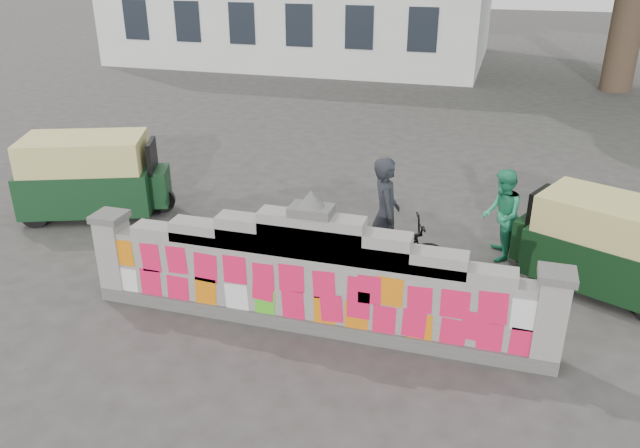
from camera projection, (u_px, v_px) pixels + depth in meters
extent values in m
plane|color=#383533|center=(312.00, 326.00, 8.61)|extent=(100.00, 100.00, 0.00)
cube|color=#4C4C49|center=(312.00, 320.00, 8.56)|extent=(6.40, 0.42, 0.20)
cube|color=gray|center=(312.00, 289.00, 8.36)|extent=(6.40, 0.32, 1.00)
cube|color=gray|center=(312.00, 251.00, 8.13)|extent=(5.20, 0.32, 0.14)
cube|color=gray|center=(311.00, 246.00, 8.10)|extent=(4.00, 0.32, 0.28)
cube|color=gray|center=(311.00, 240.00, 8.07)|extent=(2.60, 0.32, 0.44)
cube|color=gray|center=(311.00, 235.00, 8.04)|extent=(1.40, 0.32, 0.58)
cube|color=#4C4C49|center=(311.00, 210.00, 7.90)|extent=(0.55, 0.36, 0.12)
cone|color=#4C4C49|center=(311.00, 199.00, 7.83)|extent=(0.36, 0.36, 0.22)
cube|color=gray|center=(115.00, 258.00, 9.14)|extent=(0.36, 0.40, 1.24)
cube|color=#4C4C49|center=(109.00, 217.00, 8.87)|extent=(0.44, 0.44, 0.10)
cube|color=gray|center=(549.00, 323.00, 7.56)|extent=(0.36, 0.40, 1.24)
cube|color=#4C4C49|center=(557.00, 275.00, 7.30)|extent=(0.44, 0.44, 0.10)
cylinder|color=#38281E|center=(631.00, 3.00, 21.57)|extent=(1.10, 1.10, 6.00)
imported|color=black|center=(384.00, 252.00, 9.53)|extent=(2.12, 1.29, 1.05)
imported|color=black|center=(385.00, 230.00, 9.38)|extent=(0.61, 0.75, 1.78)
imported|color=#2A9C6D|center=(501.00, 215.00, 10.22)|extent=(0.65, 0.80, 1.54)
cube|color=#113319|center=(89.00, 188.00, 12.00)|extent=(2.72, 2.09, 0.80)
cube|color=#D2C670|center=(84.00, 153.00, 11.71)|extent=(2.51, 1.97, 0.60)
cube|color=#113319|center=(155.00, 186.00, 12.10)|extent=(0.72, 0.84, 0.70)
cube|color=black|center=(152.00, 156.00, 11.85)|extent=(0.33, 0.68, 0.60)
cylinder|color=black|center=(162.00, 200.00, 12.23)|extent=(0.51, 0.30, 0.50)
cylinder|color=black|center=(34.00, 215.00, 11.55)|extent=(0.51, 0.30, 0.50)
cylinder|color=black|center=(53.00, 193.00, 12.56)|extent=(0.51, 0.30, 0.50)
cube|color=black|center=(607.00, 259.00, 9.33)|extent=(2.53, 2.03, 0.74)
cube|color=#CBC06C|center=(616.00, 220.00, 9.07)|extent=(2.34, 1.91, 0.56)
cube|color=black|center=(533.00, 238.00, 10.03)|extent=(0.69, 0.79, 0.65)
cube|color=black|center=(538.00, 206.00, 9.81)|extent=(0.34, 0.62, 0.56)
cylinder|color=black|center=(525.00, 251.00, 10.20)|extent=(0.47, 0.30, 0.46)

